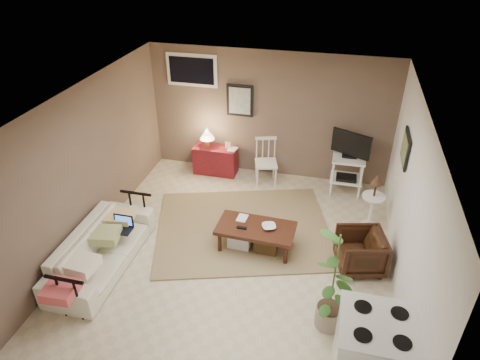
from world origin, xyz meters
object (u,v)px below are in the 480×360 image
(potted_plant, at_px, (334,279))
(stove, at_px, (373,358))
(sofa, at_px, (100,244))
(tv_stand, at_px, (349,162))
(spindle_chair, at_px, (266,163))
(armchair, at_px, (360,250))
(coffee_table, at_px, (255,236))
(side_table, at_px, (374,195))
(red_console, at_px, (215,157))

(potted_plant, bearing_deg, stove, -58.79)
(sofa, xyz_separation_m, tv_stand, (3.32, 2.81, 0.25))
(spindle_chair, height_order, tv_stand, tv_stand)
(armchair, distance_m, potted_plant, 1.27)
(coffee_table, xyz_separation_m, armchair, (1.53, -0.05, 0.08))
(coffee_table, distance_m, tv_stand, 2.34)
(spindle_chair, xyz_separation_m, tv_stand, (1.48, 0.00, 0.22))
(side_table, relative_size, potted_plant, 0.68)
(side_table, distance_m, stove, 2.95)
(potted_plant, bearing_deg, coffee_table, 134.61)
(sofa, distance_m, side_table, 4.19)
(armchair, bearing_deg, coffee_table, -106.18)
(coffee_table, relative_size, side_table, 1.21)
(sofa, relative_size, spindle_chair, 2.25)
(stove, bearing_deg, sofa, 163.73)
(tv_stand, distance_m, stove, 3.90)
(sofa, bearing_deg, side_table, -63.44)
(red_console, relative_size, potted_plant, 0.67)
(red_console, relative_size, tv_stand, 0.80)
(coffee_table, distance_m, stove, 2.56)
(coffee_table, xyz_separation_m, sofa, (-2.05, -0.87, 0.14))
(tv_stand, xyz_separation_m, side_table, (0.42, -0.94, -0.03))
(potted_plant, xyz_separation_m, stove, (0.46, -0.76, -0.25))
(sofa, height_order, side_table, side_table)
(sofa, xyz_separation_m, stove, (3.69, -1.08, 0.12))
(tv_stand, relative_size, armchair, 1.87)
(red_console, xyz_separation_m, stove, (2.88, -4.01, 0.18))
(stove, bearing_deg, red_console, 125.70)
(armchair, xyz_separation_m, stove, (0.11, -1.90, 0.19))
(potted_plant, relative_size, stove, 1.40)
(stove, bearing_deg, potted_plant, 121.21)
(tv_stand, bearing_deg, potted_plant, -91.72)
(red_console, bearing_deg, sofa, -105.37)
(coffee_table, height_order, sofa, sofa)
(tv_stand, relative_size, stove, 1.17)
(coffee_table, height_order, potted_plant, potted_plant)
(spindle_chair, bearing_deg, tv_stand, 0.03)
(red_console, bearing_deg, potted_plant, -53.31)
(coffee_table, bearing_deg, side_table, 30.52)
(sofa, height_order, tv_stand, tv_stand)
(armchair, bearing_deg, sofa, -91.35)
(coffee_table, xyz_separation_m, spindle_chair, (-0.21, 1.93, 0.17))
(spindle_chair, bearing_deg, red_console, 173.25)
(coffee_table, relative_size, sofa, 0.59)
(side_table, xyz_separation_m, potted_plant, (-0.52, -2.18, 0.16))
(sofa, height_order, spindle_chair, spindle_chair)
(coffee_table, distance_m, red_console, 2.41)
(sofa, xyz_separation_m, side_table, (3.74, 1.87, 0.22))
(tv_stand, bearing_deg, spindle_chair, -179.97)
(red_console, distance_m, side_table, 3.13)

